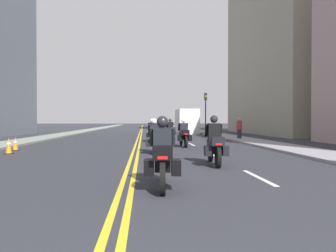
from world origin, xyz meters
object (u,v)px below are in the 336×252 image
motorcycle_0 (162,158)px  motorcycle_5 (170,131)px  traffic_cone_1 (9,146)px  pedestrian_1 (239,128)px  traffic_cone_0 (15,144)px  motorcycle_2 (154,139)px  parked_truck (186,123)px  motorcycle_3 (184,135)px  motorcycle_1 (214,145)px  motorcycle_4 (152,133)px  traffic_light_far (206,106)px

motorcycle_0 → motorcycle_5: 19.80m
traffic_cone_1 → pedestrian_1: 16.64m
motorcycle_0 → traffic_cone_0: 11.98m
motorcycle_2 → traffic_cone_0: 7.19m
parked_truck → pedestrian_1: bearing=-79.8°
motorcycle_5 → pedestrian_1: (5.22, -1.86, 0.21)m
motorcycle_3 → traffic_cone_0: (-8.70, -1.58, -0.34)m
motorcycle_1 → motorcycle_5: (-0.19, 16.08, -0.00)m
motorcycle_0 → motorcycle_1: size_ratio=1.00×
traffic_cone_1 → parked_truck: (11.03, 23.21, 0.91)m
motorcycle_3 → motorcycle_4: 4.88m
motorcycle_4 → traffic_cone_0: size_ratio=3.24×
traffic_cone_0 → pedestrian_1: size_ratio=0.39×
traffic_cone_0 → pedestrian_1: (13.82, 8.03, 0.55)m
traffic_cone_1 → traffic_light_far: 24.29m
motorcycle_5 → motorcycle_1: bearing=-91.9°
motorcycle_0 → motorcycle_1: (1.95, 3.64, 0.01)m
motorcycle_3 → pedestrian_1: size_ratio=1.35×
parked_truck → motorcycle_1: bearing=-95.4°
motorcycle_3 → traffic_light_far: 17.86m
traffic_cone_0 → traffic_light_far: bearing=54.8°
traffic_light_far → motorcycle_4: bearing=-116.3°
pedestrian_1 → motorcycle_1: bearing=131.0°
motorcycle_1 → traffic_light_far: traffic_light_far is taller
motorcycle_3 → motorcycle_4: motorcycle_4 is taller
motorcycle_5 → traffic_cone_1: bearing=-127.9°
motorcycle_4 → motorcycle_3: bearing=-67.1°
motorcycle_0 → pedestrian_1: (6.98, 17.86, 0.22)m
motorcycle_2 → motorcycle_5: bearing=83.9°
motorcycle_5 → traffic_light_far: 10.24m
traffic_cone_1 → traffic_light_far: (12.83, 20.44, 2.79)m
traffic_light_far → traffic_cone_1: bearing=-122.1°
traffic_light_far → traffic_cone_0: bearing=-125.2°
motorcycle_5 → traffic_cone_1: (-8.22, -11.64, -0.32)m
motorcycle_1 → motorcycle_0: bearing=-115.2°
motorcycle_1 → motorcycle_5: motorcycle_1 is taller
motorcycle_1 → motorcycle_2: 4.63m
motorcycle_0 → motorcycle_5: size_ratio=1.06×
traffic_cone_1 → traffic_light_far: bearing=57.9°
motorcycle_0 → motorcycle_3: size_ratio=0.99×
motorcycle_1 → motorcycle_4: 12.47m
motorcycle_4 → pedestrian_1: (6.81, 1.87, 0.24)m
motorcycle_1 → motorcycle_2: bearing=116.8°
traffic_cone_1 → parked_truck: parked_truck is taller
motorcycle_0 → traffic_light_far: (6.36, 28.52, 2.48)m
motorcycle_3 → motorcycle_5: bearing=88.2°
motorcycle_4 → motorcycle_5: bearing=69.6°
motorcycle_5 → traffic_cone_1: 14.25m
parked_truck → motorcycle_2: bearing=-100.8°
motorcycle_1 → traffic_cone_1: bearing=155.1°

